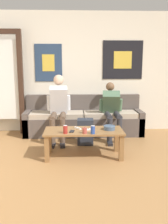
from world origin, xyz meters
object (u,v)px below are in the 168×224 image
(drink_can_red, at_px, (65,129))
(game_controller_near_right, at_px, (78,128))
(drink_can_blue, at_px, (93,130))
(cell_phone, at_px, (72,131))
(backpack, at_px, (85,132))
(couch, at_px, (83,121))
(coffee_table, at_px, (84,135))
(ceramic_bowl, at_px, (109,127))
(game_controller_near_left, at_px, (87,130))
(pillar_candle, at_px, (85,131))
(person_seated_adult, at_px, (58,105))
(person_seated_teen, at_px, (112,108))

(drink_can_red, height_order, game_controller_near_right, drink_can_red)
(drink_can_blue, relative_size, cell_phone, 0.86)
(drink_can_blue, xyz_separation_m, game_controller_near_right, (-0.22, 0.29, -0.05))
(backpack, bearing_deg, couch, 90.39)
(couch, height_order, coffee_table, couch)
(ceramic_bowl, height_order, game_controller_near_right, ceramic_bowl)
(drink_can_red, bearing_deg, game_controller_near_right, 53.73)
(drink_can_blue, height_order, game_controller_near_right, drink_can_blue)
(coffee_table, relative_size, drink_can_blue, 10.04)
(coffee_table, height_order, ceramic_bowl, ceramic_bowl)
(coffee_table, distance_m, game_controller_near_left, 0.10)
(pillar_candle, distance_m, drink_can_red, 0.29)
(person_seated_adult, relative_size, game_controller_near_left, 8.77)
(backpack, height_order, game_controller_near_left, backpack)
(backpack, relative_size, cell_phone, 3.26)
(ceramic_bowl, xyz_separation_m, cell_phone, (-0.59, -0.09, -0.03))
(game_controller_near_left, bearing_deg, ceramic_bowl, 3.45)
(coffee_table, bearing_deg, pillar_candle, -87.79)
(drink_can_blue, bearing_deg, backpack, 95.06)
(ceramic_bowl, distance_m, pillar_candle, 0.45)
(couch, distance_m, game_controller_near_left, 1.35)
(couch, relative_size, drink_can_red, 19.78)
(drink_can_blue, relative_size, drink_can_red, 1.00)
(person_seated_adult, distance_m, game_controller_near_left, 1.15)
(person_seated_adult, distance_m, cell_phone, 1.13)
(game_controller_near_right, bearing_deg, game_controller_near_left, -34.78)
(ceramic_bowl, xyz_separation_m, pillar_candle, (-0.40, -0.19, 0.01))
(person_seated_teen, bearing_deg, backpack, -143.24)
(person_seated_adult, distance_m, ceramic_bowl, 1.33)
(coffee_table, xyz_separation_m, ceramic_bowl, (0.41, 0.01, 0.11))
(ceramic_bowl, relative_size, drink_can_blue, 1.52)
(game_controller_near_left, relative_size, game_controller_near_right, 1.07)
(person_seated_teen, xyz_separation_m, game_controller_near_right, (-0.70, -0.93, -0.15))
(couch, height_order, pillar_candle, couch)
(game_controller_near_left, bearing_deg, couch, 89.76)
(coffee_table, distance_m, cell_phone, 0.22)
(person_seated_teen, xyz_separation_m, drink_can_red, (-0.89, -1.19, -0.10))
(game_controller_near_left, xyz_separation_m, game_controller_near_right, (-0.14, 0.10, 0.00))
(pillar_candle, bearing_deg, game_controller_near_right, 110.91)
(backpack, xyz_separation_m, game_controller_near_left, (-0.01, -0.62, 0.22))
(game_controller_near_right, xyz_separation_m, cell_phone, (-0.09, -0.16, -0.01))
(couch, xyz_separation_m, ceramic_bowl, (0.36, -1.32, 0.19))
(drink_can_blue, bearing_deg, coffee_table, 121.49)
(person_seated_teen, bearing_deg, couch, 150.70)
(game_controller_near_right, bearing_deg, coffee_table, -41.73)
(cell_phone, bearing_deg, backpack, 70.69)
(coffee_table, relative_size, backpack, 2.64)
(couch, bearing_deg, person_seated_teen, -29.30)
(person_seated_adult, distance_m, game_controller_near_right, 1.01)
(person_seated_teen, distance_m, backpack, 0.78)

